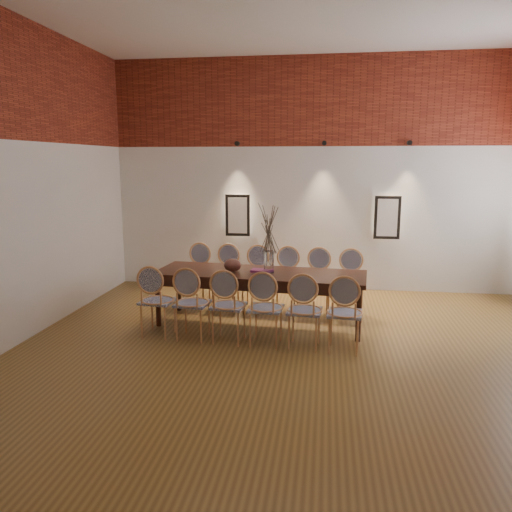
# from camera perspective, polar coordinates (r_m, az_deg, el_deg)

# --- Properties ---
(floor) EXTENTS (7.00, 7.00, 0.02)m
(floor) POSITION_cam_1_polar(r_m,az_deg,el_deg) (5.77, 4.92, -12.29)
(floor) COLOR brown
(floor) RESTS_ON ground
(wall_back) EXTENTS (7.00, 0.10, 4.00)m
(wall_back) POSITION_cam_1_polar(r_m,az_deg,el_deg) (8.86, 6.42, 9.10)
(wall_back) COLOR silver
(wall_back) RESTS_ON ground
(wall_front) EXTENTS (7.00, 0.10, 4.00)m
(wall_front) POSITION_cam_1_polar(r_m,az_deg,el_deg) (1.79, -0.36, 2.87)
(wall_front) COLOR silver
(wall_front) RESTS_ON ground
(brick_band_back) EXTENTS (7.00, 0.02, 1.50)m
(brick_band_back) POSITION_cam_1_polar(r_m,az_deg,el_deg) (8.85, 6.58, 17.21)
(brick_band_back) COLOR maroon
(brick_band_back) RESTS_ON ground
(niche_left) EXTENTS (0.36, 0.06, 0.66)m
(niche_left) POSITION_cam_1_polar(r_m,az_deg,el_deg) (8.94, -2.08, 4.68)
(niche_left) COLOR #FFEAC6
(niche_left) RESTS_ON wall_back
(niche_right) EXTENTS (0.36, 0.06, 0.66)m
(niche_right) POSITION_cam_1_polar(r_m,az_deg,el_deg) (8.87, 14.75, 4.28)
(niche_right) COLOR #FFEAC6
(niche_right) RESTS_ON wall_back
(spot_fixture_left) EXTENTS (0.08, 0.10, 0.08)m
(spot_fixture_left) POSITION_cam_1_polar(r_m,az_deg,el_deg) (8.87, -2.17, 12.72)
(spot_fixture_left) COLOR black
(spot_fixture_left) RESTS_ON wall_back
(spot_fixture_mid) EXTENTS (0.08, 0.10, 0.08)m
(spot_fixture_mid) POSITION_cam_1_polar(r_m,az_deg,el_deg) (8.73, 7.81, 12.66)
(spot_fixture_mid) COLOR black
(spot_fixture_mid) RESTS_ON wall_back
(spot_fixture_right) EXTENTS (0.08, 0.10, 0.08)m
(spot_fixture_right) POSITION_cam_1_polar(r_m,az_deg,el_deg) (8.83, 17.14, 12.27)
(spot_fixture_right) COLOR black
(spot_fixture_right) RESTS_ON wall_back
(dining_table) EXTENTS (2.94, 1.16, 0.75)m
(dining_table) POSITION_cam_1_polar(r_m,az_deg,el_deg) (6.95, 0.46, -4.87)
(dining_table) COLOR #38170D
(dining_table) RESTS_ON floor
(chair_near_a) EXTENTS (0.48, 0.48, 0.94)m
(chair_near_a) POSITION_cam_1_polar(r_m,az_deg,el_deg) (6.61, -11.17, -5.04)
(chair_near_a) COLOR tan
(chair_near_a) RESTS_ON floor
(chair_near_b) EXTENTS (0.48, 0.48, 0.94)m
(chair_near_b) POSITION_cam_1_polar(r_m,az_deg,el_deg) (6.43, -7.26, -5.36)
(chair_near_b) COLOR tan
(chair_near_b) RESTS_ON floor
(chair_near_c) EXTENTS (0.48, 0.48, 0.94)m
(chair_near_c) POSITION_cam_1_polar(r_m,az_deg,el_deg) (6.29, -3.14, -5.67)
(chair_near_c) COLOR tan
(chair_near_c) RESTS_ON floor
(chair_near_d) EXTENTS (0.48, 0.48, 0.94)m
(chair_near_d) POSITION_cam_1_polar(r_m,az_deg,el_deg) (6.18, 1.15, -5.95)
(chair_near_d) COLOR tan
(chair_near_d) RESTS_ON floor
(chair_near_e) EXTENTS (0.48, 0.48, 0.94)m
(chair_near_e) POSITION_cam_1_polar(r_m,az_deg,el_deg) (6.10, 5.57, -6.22)
(chair_near_e) COLOR tan
(chair_near_e) RESTS_ON floor
(chair_near_f) EXTENTS (0.48, 0.48, 0.94)m
(chair_near_f) POSITION_cam_1_polar(r_m,az_deg,el_deg) (6.06, 10.09, -6.45)
(chair_near_f) COLOR tan
(chair_near_f) RESTS_ON floor
(chair_far_a) EXTENTS (0.48, 0.48, 0.94)m
(chair_far_a) POSITION_cam_1_polar(r_m,az_deg,el_deg) (7.94, -6.83, -2.25)
(chair_far_a) COLOR tan
(chair_far_a) RESTS_ON floor
(chair_far_b) EXTENTS (0.48, 0.48, 0.94)m
(chair_far_b) POSITION_cam_1_polar(r_m,az_deg,el_deg) (7.79, -3.52, -2.43)
(chair_far_b) COLOR tan
(chair_far_b) RESTS_ON floor
(chair_far_c) EXTENTS (0.48, 0.48, 0.94)m
(chair_far_c) POSITION_cam_1_polar(r_m,az_deg,el_deg) (7.67, -0.09, -2.62)
(chair_far_c) COLOR tan
(chair_far_c) RESTS_ON floor
(chair_far_d) EXTENTS (0.48, 0.48, 0.94)m
(chair_far_d) POSITION_cam_1_polar(r_m,az_deg,el_deg) (7.58, 3.44, -2.80)
(chair_far_d) COLOR tan
(chair_far_d) RESTS_ON floor
(chair_far_e) EXTENTS (0.48, 0.48, 0.94)m
(chair_far_e) POSITION_cam_1_polar(r_m,az_deg,el_deg) (7.52, 7.04, -2.98)
(chair_far_e) COLOR tan
(chair_far_e) RESTS_ON floor
(chair_far_f) EXTENTS (0.48, 0.48, 0.94)m
(chair_far_f) POSITION_cam_1_polar(r_m,az_deg,el_deg) (7.49, 10.68, -3.14)
(chair_far_f) COLOR tan
(chair_far_f) RESTS_ON floor
(vase) EXTENTS (0.14, 0.14, 0.30)m
(vase) POSITION_cam_1_polar(r_m,az_deg,el_deg) (6.80, 1.47, -0.66)
(vase) COLOR silver
(vase) RESTS_ON dining_table
(dried_branches) EXTENTS (0.50, 0.50, 0.70)m
(dried_branches) POSITION_cam_1_polar(r_m,az_deg,el_deg) (6.72, 1.49, 3.10)
(dried_branches) COLOR #493C2F
(dried_branches) RESTS_ON vase
(bowl) EXTENTS (0.24, 0.24, 0.18)m
(bowl) POSITION_cam_1_polar(r_m,az_deg,el_deg) (6.88, -2.71, -1.05)
(bowl) COLOR brown
(bowl) RESTS_ON dining_table
(book) EXTENTS (0.27, 0.20, 0.03)m
(book) POSITION_cam_1_polar(r_m,az_deg,el_deg) (6.88, 0.54, -1.68)
(book) COLOR #8C2B64
(book) RESTS_ON dining_table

